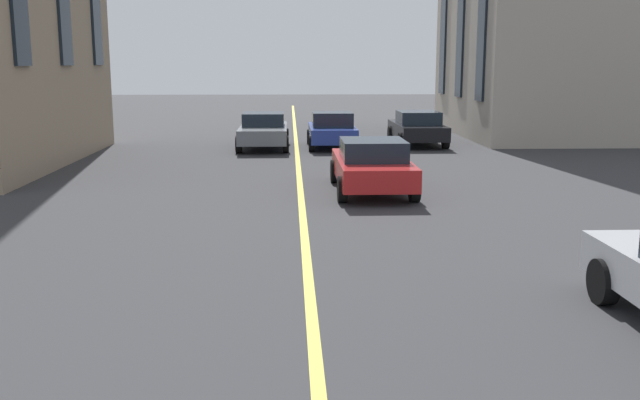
{
  "coord_description": "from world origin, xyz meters",
  "views": [
    {
      "loc": [
        4.04,
        0.27,
        3.29
      ],
      "look_at": [
        14.84,
        -0.19,
        1.21
      ],
      "focal_mm": 40.25,
      "sensor_mm": 36.0,
      "label": 1
    }
  ],
  "objects_px": {
    "car_black_trailing": "(417,128)",
    "car_red_mid": "(372,165)",
    "car_blue_parked_a": "(332,130)",
    "car_grey_near": "(264,130)"
  },
  "relations": [
    {
      "from": "car_black_trailing",
      "to": "car_blue_parked_a",
      "type": "relative_size",
      "value": 1.13
    },
    {
      "from": "car_red_mid",
      "to": "car_blue_parked_a",
      "type": "height_order",
      "value": "car_blue_parked_a"
    },
    {
      "from": "car_black_trailing",
      "to": "car_blue_parked_a",
      "type": "bearing_deg",
      "value": 102.87
    },
    {
      "from": "car_red_mid",
      "to": "car_blue_parked_a",
      "type": "relative_size",
      "value": 1.13
    },
    {
      "from": "car_black_trailing",
      "to": "car_red_mid",
      "type": "height_order",
      "value": "same"
    },
    {
      "from": "car_black_trailing",
      "to": "car_grey_near",
      "type": "bearing_deg",
      "value": 98.05
    },
    {
      "from": "car_black_trailing",
      "to": "car_red_mid",
      "type": "xyz_separation_m",
      "value": [
        -10.64,
        3.06,
        0.0
      ]
    },
    {
      "from": "car_black_trailing",
      "to": "car_blue_parked_a",
      "type": "xyz_separation_m",
      "value": [
        -0.8,
        3.51,
        -0.0
      ]
    },
    {
      "from": "car_blue_parked_a",
      "to": "car_grey_near",
      "type": "distance_m",
      "value": 2.67
    },
    {
      "from": "car_red_mid",
      "to": "car_black_trailing",
      "type": "bearing_deg",
      "value": -16.04
    }
  ]
}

